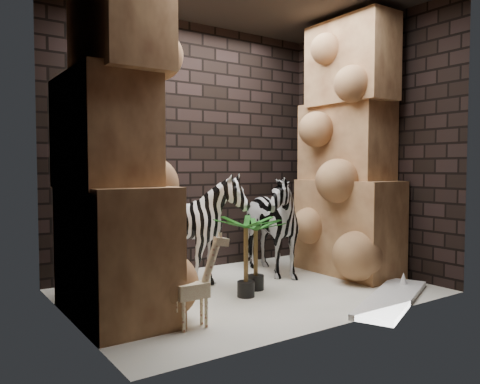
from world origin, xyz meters
TOP-DOWN VIEW (x-y plane):
  - floor at (0.00, 0.00)m, footprint 3.50×3.50m
  - wall_back at (0.00, 1.25)m, footprint 3.50×0.00m
  - wall_front at (0.00, -1.25)m, footprint 3.50×0.00m
  - wall_left at (-1.75, 0.00)m, footprint 0.00×3.00m
  - wall_right at (1.75, 0.00)m, footprint 0.00×3.00m
  - rock_pillar_left at (-1.40, 0.00)m, footprint 0.68×1.30m
  - rock_pillar_right at (1.42, 0.00)m, footprint 0.58×1.25m
  - zebra_right at (0.58, 0.53)m, footprint 0.76×1.22m
  - zebra_left at (-0.32, 0.57)m, footprint 1.30×1.44m
  - giraffe_toy at (-1.01, -0.66)m, footprint 0.39×0.14m
  - palm_front at (0.08, 0.01)m, footprint 0.36×0.36m
  - palm_back at (-0.16, -0.15)m, footprint 0.36×0.36m
  - surfboard at (0.88, -1.05)m, footprint 1.51×0.97m

SIDE VIEW (x-z plane):
  - floor at x=0.00m, z-range 0.00..0.00m
  - surfboard at x=0.88m, z-range 0.00..0.05m
  - palm_front at x=0.08m, z-range 0.00..0.73m
  - giraffe_toy at x=-1.01m, z-range 0.00..0.75m
  - palm_back at x=-0.16m, z-range 0.00..0.78m
  - zebra_left at x=-0.32m, z-range 0.00..1.08m
  - zebra_right at x=0.58m, z-range 0.00..1.36m
  - wall_back at x=0.00m, z-range -0.25..3.25m
  - wall_front at x=0.00m, z-range -0.25..3.25m
  - wall_left at x=-1.75m, z-range 0.00..3.00m
  - wall_right at x=1.75m, z-range 0.00..3.00m
  - rock_pillar_left at x=-1.40m, z-range 0.00..3.00m
  - rock_pillar_right at x=1.42m, z-range 0.00..3.00m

